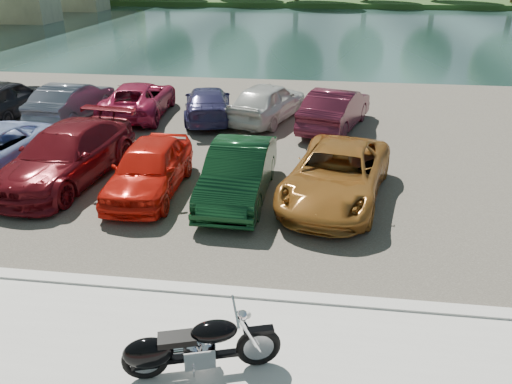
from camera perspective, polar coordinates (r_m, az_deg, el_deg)
ground at (r=7.87m, az=-1.41°, el=-20.94°), size 200.00×200.00×0.00m
kerb at (r=9.31m, az=0.50°, el=-11.80°), size 60.00×0.30×0.14m
parking_lot at (r=17.35m, az=4.17°, el=6.12°), size 60.00×18.00×0.04m
river at (r=45.74m, az=6.65°, el=17.93°), size 120.00×40.00×0.00m
motorcycle at (r=7.62m, az=-7.86°, el=-17.27°), size 2.27×1.00×1.05m
car_3 at (r=14.65m, az=-20.80°, el=4.00°), size 2.67×5.32×1.48m
car_4 at (r=13.26m, az=-12.09°, el=2.72°), size 1.70×4.07×1.38m
car_5 at (r=12.68m, az=-2.01°, el=2.27°), size 1.57×4.25×1.39m
car_6 at (r=12.77m, az=9.20°, el=2.01°), size 3.21×5.23×1.35m
car_8 at (r=21.81m, az=-26.52°, el=9.56°), size 2.12×4.36×1.43m
car_9 at (r=20.42m, az=-20.26°, el=9.70°), size 1.78×4.38×1.41m
car_10 at (r=20.25m, az=-13.24°, el=10.31°), size 2.53×4.87×1.31m
car_11 at (r=19.33m, az=-5.53°, el=10.03°), size 2.58×4.50×1.23m
car_12 at (r=19.05m, az=1.34°, el=10.29°), size 3.04×4.64×1.47m
car_13 at (r=18.35m, az=9.07°, el=9.37°), size 2.75×4.66×1.45m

